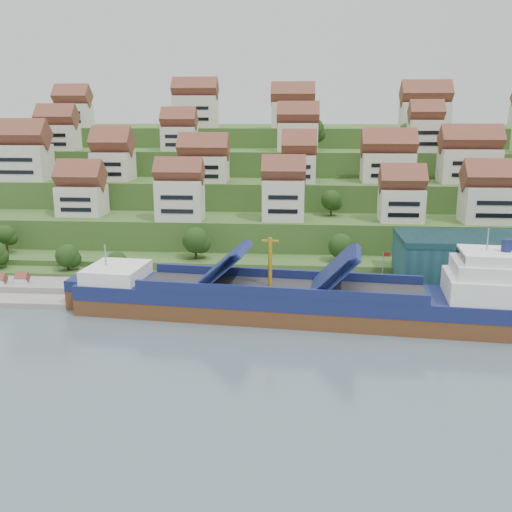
{
  "coord_description": "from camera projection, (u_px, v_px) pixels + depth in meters",
  "views": [
    {
      "loc": [
        1.87,
        -95.83,
        35.88
      ],
      "look_at": [
        -6.46,
        14.0,
        8.0
      ],
      "focal_mm": 40.0,
      "sensor_mm": 36.0,
      "label": 1
    }
  ],
  "objects": [
    {
      "name": "ground",
      "position": [
        286.0,
        319.0,
        101.58
      ],
      "size": [
        300.0,
        300.0,
        0.0
      ],
      "primitive_type": "plane",
      "color": "slate",
      "rests_on": "ground"
    },
    {
      "name": "quay",
      "position": [
        388.0,
        291.0,
        114.34
      ],
      "size": [
        180.0,
        14.0,
        2.2
      ],
      "primitive_type": "cube",
      "color": "gray",
      "rests_on": "ground"
    },
    {
      "name": "pebble_beach",
      "position": [
        6.0,
        289.0,
        117.31
      ],
      "size": [
        45.0,
        20.0,
        1.0
      ],
      "primitive_type": "cube",
      "color": "gray",
      "rests_on": "ground"
    },
    {
      "name": "hillside",
      "position": [
        294.0,
        186.0,
        199.06
      ],
      "size": [
        260.0,
        128.0,
        31.0
      ],
      "color": "#2D4C1E",
      "rests_on": "ground"
    },
    {
      "name": "hillside_village",
      "position": [
        306.0,
        156.0,
        153.93
      ],
      "size": [
        156.96,
        62.46,
        29.82
      ],
      "color": "silver",
      "rests_on": "ground"
    },
    {
      "name": "hillside_trees",
      "position": [
        249.0,
        194.0,
        140.47
      ],
      "size": [
        138.13,
        61.98,
        31.77
      ],
      "color": "#224015",
      "rests_on": "ground"
    },
    {
      "name": "flagpole",
      "position": [
        383.0,
        269.0,
        108.23
      ],
      "size": [
        1.28,
        0.16,
        8.0
      ],
      "color": "gray",
      "rests_on": "quay"
    },
    {
      "name": "cargo_ship",
      "position": [
        304.0,
        301.0,
        101.31
      ],
      "size": [
        78.87,
        19.75,
        17.31
      ],
      "rotation": [
        0.0,
        0.0,
        -0.1
      ],
      "color": "brown",
      "rests_on": "ground"
    }
  ]
}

